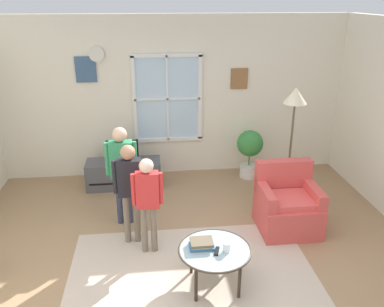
{
  "coord_description": "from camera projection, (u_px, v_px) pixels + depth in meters",
  "views": [
    {
      "loc": [
        -0.42,
        -3.48,
        2.93
      ],
      "look_at": [
        0.06,
        0.82,
        1.2
      ],
      "focal_mm": 37.29,
      "sensor_mm": 36.0,
      "label": 1
    }
  ],
  "objects": [
    {
      "name": "ground_plane",
      "position": [
        195.0,
        284.0,
        4.34
      ],
      "size": [
        6.29,
        6.56,
        0.02
      ],
      "primitive_type": "cube",
      "color": "#9E7A56"
    },
    {
      "name": "back_wall",
      "position": [
        173.0,
        97.0,
        6.65
      ],
      "size": [
        5.69,
        0.17,
        2.65
      ],
      "color": "silver",
      "rests_on": "ground_plane"
    },
    {
      "name": "area_rug",
      "position": [
        192.0,
        273.0,
        4.48
      ],
      "size": [
        2.76,
        1.86,
        0.01
      ],
      "primitive_type": "cube",
      "color": "#C6B29E",
      "rests_on": "ground_plane"
    },
    {
      "name": "tv_stand",
      "position": [
        124.0,
        174.0,
        6.46
      ],
      "size": [
        1.18,
        0.44,
        0.44
      ],
      "color": "#4C4C51",
      "rests_on": "ground_plane"
    },
    {
      "name": "television",
      "position": [
        122.0,
        150.0,
        6.3
      ],
      "size": [
        0.51,
        0.08,
        0.36
      ],
      "color": "#4C4C4C",
      "rests_on": "tv_stand"
    },
    {
      "name": "armchair",
      "position": [
        287.0,
        206.0,
        5.27
      ],
      "size": [
        0.76,
        0.74,
        0.87
      ],
      "color": "#D14C47",
      "rests_on": "ground_plane"
    },
    {
      "name": "coffee_table",
      "position": [
        215.0,
        252.0,
        4.16
      ],
      "size": [
        0.77,
        0.77,
        0.46
      ],
      "color": "#99B2B7",
      "rests_on": "ground_plane"
    },
    {
      "name": "book_stack",
      "position": [
        202.0,
        244.0,
        4.17
      ],
      "size": [
        0.26,
        0.19,
        0.08
      ],
      "color": "#3A75B5",
      "rests_on": "coffee_table"
    },
    {
      "name": "cup",
      "position": [
        227.0,
        247.0,
        4.09
      ],
      "size": [
        0.07,
        0.07,
        0.11
      ],
      "primitive_type": "cylinder",
      "color": "white",
      "rests_on": "coffee_table"
    },
    {
      "name": "remote_near_books",
      "position": [
        217.0,
        251.0,
        4.1
      ],
      "size": [
        0.08,
        0.15,
        0.02
      ],
      "primitive_type": "cube",
      "rotation": [
        0.0,
        0.0,
        -0.29
      ],
      "color": "black",
      "rests_on": "coffee_table"
    },
    {
      "name": "person_black_shirt",
      "position": [
        130.0,
        183.0,
        4.78
      ],
      "size": [
        0.39,
        0.18,
        1.31
      ],
      "color": "#726656",
      "rests_on": "ground_plane"
    },
    {
      "name": "person_red_shirt",
      "position": [
        148.0,
        195.0,
        4.6
      ],
      "size": [
        0.37,
        0.17,
        1.22
      ],
      "color": "#726656",
      "rests_on": "ground_plane"
    },
    {
      "name": "person_green_shirt",
      "position": [
        122.0,
        165.0,
        5.18
      ],
      "size": [
        0.41,
        0.19,
        1.37
      ],
      "color": "#333851",
      "rests_on": "ground_plane"
    },
    {
      "name": "potted_plant_by_window",
      "position": [
        250.0,
        149.0,
        6.68
      ],
      "size": [
        0.44,
        0.44,
        0.83
      ],
      "color": "silver",
      "rests_on": "ground_plane"
    },
    {
      "name": "floor_lamp",
      "position": [
        294.0,
        108.0,
        5.47
      ],
      "size": [
        0.32,
        0.32,
        1.76
      ],
      "color": "black",
      "rests_on": "ground_plane"
    }
  ]
}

